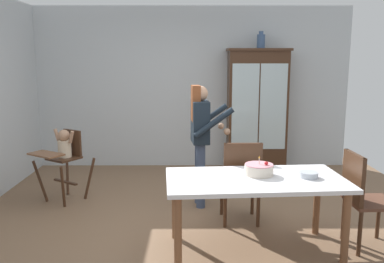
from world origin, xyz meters
The scene contains 11 objects.
ground_plane centered at (0.00, 0.00, 0.00)m, with size 6.24×6.24×0.00m, color brown.
wall_back centered at (0.00, 2.63, 1.35)m, with size 5.32×0.06×2.70m, color silver.
china_cabinet centered at (1.09, 2.37, 1.01)m, with size 1.02×0.48×2.01m.
ceramic_vase centered at (1.12, 2.37, 2.12)m, with size 0.13×0.13×0.27m.
high_chair_with_toddler centered at (-1.66, 0.84, 0.65)m, with size 0.80×0.84×0.95m.
adult_person centered at (0.11, 0.66, 0.97)m, with size 0.54×0.52×1.53m.
dining_table centered at (0.60, -0.60, 0.65)m, with size 1.74×0.99×0.74m.
birthday_cake centered at (0.65, -0.50, 0.79)m, with size 0.28×0.28×0.19m.
serving_bowl centered at (1.11, -0.59, 0.77)m, with size 0.18×0.18×0.06m, color #B2BCC6.
dining_chair_far_side centered at (0.55, 0.05, 0.56)m, with size 0.45×0.45×0.96m.
dining_chair_right_end centered at (1.66, -0.52, 0.56)m, with size 0.46×0.46×0.96m.
Camera 1 is at (-0.02, -4.31, 1.87)m, focal length 38.09 mm.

